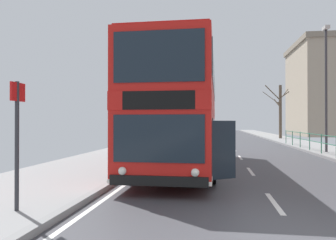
% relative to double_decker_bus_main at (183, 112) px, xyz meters
% --- Properties ---
extents(double_decker_bus_main, '(3.22, 11.12, 4.31)m').
position_rel_double_decker_bus_main_xyz_m(double_decker_bus_main, '(0.00, 0.00, 0.00)').
color(double_decker_bus_main, red).
rests_on(double_decker_bus_main, ground).
extents(bus_stop_sign_near, '(0.08, 0.44, 2.49)m').
position_rel_double_decker_bus_main_xyz_m(bus_stop_sign_near, '(-2.50, -7.26, -0.58)').
color(bus_stop_sign_near, '#2D2D33').
rests_on(bus_stop_sign_near, ground).
extents(street_lamp_far_side, '(0.28, 0.60, 7.25)m').
position_rel_double_decker_bus_main_xyz_m(street_lamp_far_side, '(7.67, 6.70, 2.11)').
color(street_lamp_far_side, '#38383D').
rests_on(street_lamp_far_side, ground).
extents(bare_tree_far_01, '(2.95, 2.19, 5.70)m').
position_rel_double_decker_bus_main_xyz_m(bare_tree_far_01, '(8.26, 22.88, 0.94)').
color(bare_tree_far_01, brown).
rests_on(bare_tree_far_01, ground).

